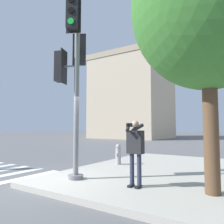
# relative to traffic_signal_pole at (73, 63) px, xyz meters

# --- Properties ---
(ground_plane) EXTENTS (160.00, 160.00, 0.00)m
(ground_plane) POSITION_rel_traffic_signal_pole_xyz_m (-0.59, -0.68, -3.50)
(ground_plane) COLOR #5B5B5E
(sidewalk_corner) EXTENTS (8.00, 8.00, 0.14)m
(sidewalk_corner) POSITION_rel_traffic_signal_pole_xyz_m (2.91, 2.82, -3.43)
(sidewalk_corner) COLOR #ADA89E
(sidewalk_corner) RESTS_ON ground_plane
(traffic_signal_pole) EXTENTS (1.11, 1.30, 5.50)m
(traffic_signal_pole) POSITION_rel_traffic_signal_pole_xyz_m (0.00, 0.00, 0.00)
(traffic_signal_pole) COLOR slate
(traffic_signal_pole) RESTS_ON sidewalk_corner
(person_photographer) EXTENTS (0.50, 0.53, 1.63)m
(person_photographer) POSITION_rel_traffic_signal_pole_xyz_m (1.91, 0.22, -2.38)
(person_photographer) COLOR black
(person_photographer) RESTS_ON sidewalk_corner
(street_tree) EXTENTS (3.52, 3.52, 6.20)m
(street_tree) POSITION_rel_traffic_signal_pole_xyz_m (3.61, 0.61, 0.89)
(street_tree) COLOR brown
(street_tree) RESTS_ON sidewalk_corner
(fire_hydrant) EXTENTS (0.21, 0.27, 0.81)m
(fire_hydrant) POSITION_rel_traffic_signal_pole_xyz_m (-0.15, 2.80, -2.96)
(fire_hydrant) COLOR #99999E
(fire_hydrant) RESTS_ON sidewalk_corner
(building_left) EXTENTS (10.59, 10.42, 12.60)m
(building_left) POSITION_rel_traffic_signal_pole_xyz_m (-11.35, 25.74, 2.82)
(building_left) COLOR tan
(building_left) RESTS_ON ground_plane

